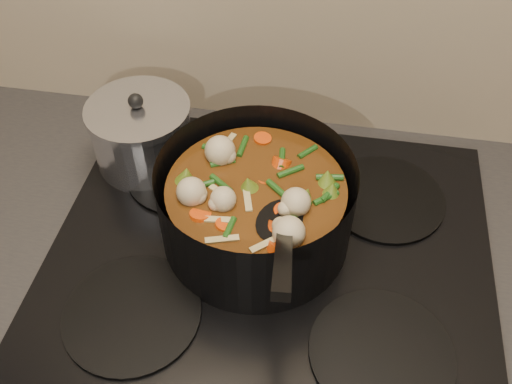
# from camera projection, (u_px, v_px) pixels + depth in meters

# --- Properties ---
(stovetop) EXTENTS (0.62, 0.54, 0.03)m
(stovetop) POSITION_uv_depth(u_px,v_px,m) (269.00, 256.00, 0.81)
(stovetop) COLOR black
(stovetop) RESTS_ON counter
(stockpot) EXTENTS (0.29, 0.37, 0.20)m
(stockpot) POSITION_uv_depth(u_px,v_px,m) (256.00, 207.00, 0.78)
(stockpot) COLOR black
(stockpot) RESTS_ON stovetop
(saucepan) EXTENTS (0.16, 0.16, 0.13)m
(saucepan) POSITION_uv_depth(u_px,v_px,m) (142.00, 134.00, 0.90)
(saucepan) COLOR silver
(saucepan) RESTS_ON stovetop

